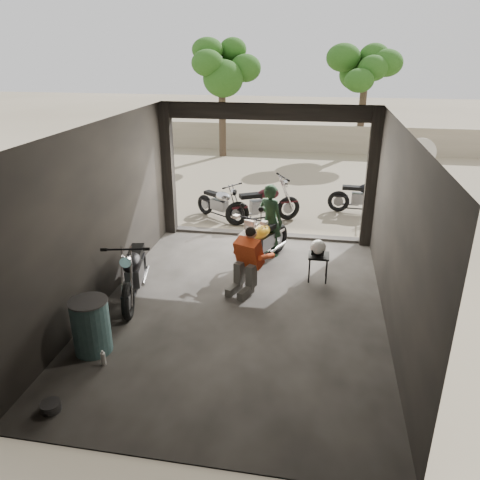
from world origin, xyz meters
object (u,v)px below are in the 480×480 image
(rider, at_px, (270,221))
(mechanic, at_px, (245,262))
(left_bike, at_px, (134,268))
(outside_bike_a, at_px, (220,201))
(stool, at_px, (319,258))
(sign_post, at_px, (418,167))
(outside_bike_b, at_px, (263,200))
(oil_drum, at_px, (91,327))
(helmet, at_px, (318,247))
(main_bike, at_px, (264,237))
(outside_bike_c, at_px, (364,194))

(rider, xyz_separation_m, mechanic, (-0.26, -1.76, -0.22))
(left_bike, bearing_deg, outside_bike_a, 69.25)
(outside_bike_a, bearing_deg, rider, -109.98)
(rider, height_order, stool, rider)
(rider, distance_m, sign_post, 4.47)
(left_bike, xyz_separation_m, outside_bike_a, (0.63, 4.52, -0.09))
(mechanic, bearing_deg, outside_bike_b, 113.96)
(mechanic, bearing_deg, oil_drum, -108.89)
(rider, height_order, oil_drum, rider)
(left_bike, relative_size, oil_drum, 2.09)
(outside_bike_a, relative_size, outside_bike_b, 0.85)
(outside_bike_a, distance_m, stool, 4.19)
(rider, height_order, helmet, rider)
(main_bike, xyz_separation_m, left_bike, (-2.14, -1.97, 0.02))
(stool, xyz_separation_m, sign_post, (2.37, 3.79, 1.03))
(outside_bike_b, xyz_separation_m, helmet, (1.49, -3.13, 0.09))
(helmet, height_order, oil_drum, oil_drum)
(outside_bike_c, height_order, mechanic, mechanic)
(left_bike, bearing_deg, main_bike, 29.89)
(oil_drum, bearing_deg, stool, 42.21)
(outside_bike_b, relative_size, helmet, 5.52)
(outside_bike_b, distance_m, oil_drum, 6.43)
(helmet, bearing_deg, main_bike, 162.04)
(sign_post, bearing_deg, outside_bike_b, -172.37)
(rider, bearing_deg, main_bike, 107.23)
(main_bike, xyz_separation_m, helmet, (1.16, -0.64, 0.11))
(outside_bike_a, bearing_deg, outside_bike_c, -39.49)
(main_bike, distance_m, outside_bike_b, 2.51)
(stool, bearing_deg, mechanic, -152.57)
(outside_bike_b, relative_size, oil_drum, 2.08)
(helmet, bearing_deg, outside_bike_c, 86.03)
(outside_bike_c, relative_size, sign_post, 0.75)
(left_bike, relative_size, outside_bike_c, 1.08)
(outside_bike_b, height_order, rider, rider)
(stool, bearing_deg, sign_post, 57.98)
(outside_bike_a, height_order, sign_post, sign_post)
(helmet, bearing_deg, outside_bike_b, 126.47)
(left_bike, xyz_separation_m, helmet, (3.30, 1.33, 0.09))
(main_bike, height_order, stool, main_bike)
(outside_bike_b, distance_m, outside_bike_c, 2.93)
(oil_drum, height_order, sign_post, sign_post)
(outside_bike_c, bearing_deg, stool, 168.30)
(outside_bike_b, bearing_deg, mechanic, 154.56)
(rider, bearing_deg, outside_bike_b, -48.30)
(oil_drum, bearing_deg, mechanic, 49.55)
(oil_drum, bearing_deg, left_bike, 90.00)
(mechanic, relative_size, helmet, 3.69)
(main_bike, bearing_deg, mechanic, -73.58)
(mechanic, xyz_separation_m, oil_drum, (-1.97, -2.31, -0.17))
(main_bike, relative_size, outside_bike_c, 1.06)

